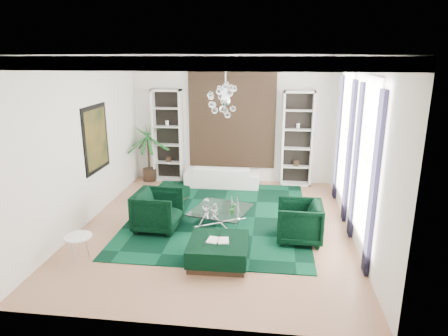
# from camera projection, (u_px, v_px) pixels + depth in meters

# --- Properties ---
(floor) EXTENTS (6.00, 7.00, 0.02)m
(floor) POSITION_uv_depth(u_px,v_px,m) (216.00, 227.00, 9.15)
(floor) COLOR tan
(floor) RESTS_ON ground
(ceiling) EXTENTS (6.00, 7.00, 0.02)m
(ceiling) POSITION_uv_depth(u_px,v_px,m) (215.00, 54.00, 8.09)
(ceiling) COLOR white
(ceiling) RESTS_ON ground
(wall_back) EXTENTS (6.00, 0.02, 3.80)m
(wall_back) POSITION_uv_depth(u_px,v_px,m) (232.00, 120.00, 11.97)
(wall_back) COLOR white
(wall_back) RESTS_ON ground
(wall_front) EXTENTS (6.00, 0.02, 3.80)m
(wall_front) POSITION_uv_depth(u_px,v_px,m) (177.00, 204.00, 5.28)
(wall_front) COLOR white
(wall_front) RESTS_ON ground
(wall_left) EXTENTS (0.02, 7.00, 3.80)m
(wall_left) POSITION_uv_depth(u_px,v_px,m) (83.00, 142.00, 8.98)
(wall_left) COLOR white
(wall_left) RESTS_ON ground
(wall_right) EXTENTS (0.02, 7.00, 3.80)m
(wall_right) POSITION_uv_depth(u_px,v_px,m) (359.00, 149.00, 8.27)
(wall_right) COLOR white
(wall_right) RESTS_ON ground
(crown_molding) EXTENTS (6.00, 7.00, 0.18)m
(crown_molding) POSITION_uv_depth(u_px,v_px,m) (215.00, 59.00, 8.12)
(crown_molding) COLOR white
(crown_molding) RESTS_ON ceiling
(ceiling_medallion) EXTENTS (0.90, 0.90, 0.05)m
(ceiling_medallion) POSITION_uv_depth(u_px,v_px,m) (217.00, 56.00, 8.39)
(ceiling_medallion) COLOR white
(ceiling_medallion) RESTS_ON ceiling
(tapestry) EXTENTS (2.50, 0.06, 2.80)m
(tapestry) POSITION_uv_depth(u_px,v_px,m) (232.00, 120.00, 11.92)
(tapestry) COLOR black
(tapestry) RESTS_ON wall_back
(shelving_left) EXTENTS (0.90, 0.38, 2.80)m
(shelving_left) POSITION_uv_depth(u_px,v_px,m) (168.00, 136.00, 12.15)
(shelving_left) COLOR white
(shelving_left) RESTS_ON floor
(shelving_right) EXTENTS (0.90, 0.38, 2.80)m
(shelving_right) POSITION_uv_depth(u_px,v_px,m) (297.00, 139.00, 11.69)
(shelving_right) COLOR white
(shelving_right) RESTS_ON floor
(painting) EXTENTS (0.04, 1.30, 1.60)m
(painting) POSITION_uv_depth(u_px,v_px,m) (96.00, 139.00, 9.56)
(painting) COLOR black
(painting) RESTS_ON wall_left
(window_near) EXTENTS (0.03, 1.10, 2.90)m
(window_near) POSITION_uv_depth(u_px,v_px,m) (367.00, 161.00, 7.41)
(window_near) COLOR white
(window_near) RESTS_ON wall_right
(curtain_near_a) EXTENTS (0.07, 0.30, 3.25)m
(curtain_near_a) POSITION_uv_depth(u_px,v_px,m) (374.00, 187.00, 6.74)
(curtain_near_a) COLOR black
(curtain_near_a) RESTS_ON floor
(curtain_near_b) EXTENTS (0.07, 0.30, 3.25)m
(curtain_near_b) POSITION_uv_depth(u_px,v_px,m) (356.00, 163.00, 8.23)
(curtain_near_b) COLOR black
(curtain_near_b) RESTS_ON floor
(window_far) EXTENTS (0.03, 1.10, 2.90)m
(window_far) POSITION_uv_depth(u_px,v_px,m) (346.00, 135.00, 9.70)
(window_far) COLOR white
(window_far) RESTS_ON wall_right
(curtain_far_a) EXTENTS (0.07, 0.30, 3.25)m
(curtain_far_a) POSITION_uv_depth(u_px,v_px,m) (349.00, 153.00, 9.03)
(curtain_far_a) COLOR black
(curtain_far_a) RESTS_ON floor
(curtain_far_b) EXTENTS (0.07, 0.30, 3.25)m
(curtain_far_b) POSITION_uv_depth(u_px,v_px,m) (338.00, 139.00, 10.52)
(curtain_far_b) COLOR black
(curtain_far_b) RESTS_ON floor
(rug) EXTENTS (4.20, 5.00, 0.02)m
(rug) POSITION_uv_depth(u_px,v_px,m) (219.00, 216.00, 9.72)
(rug) COLOR black
(rug) RESTS_ON floor
(sofa) EXTENTS (2.18, 0.86, 0.64)m
(sofa) POSITION_uv_depth(u_px,v_px,m) (222.00, 176.00, 11.86)
(sofa) COLOR white
(sofa) RESTS_ON floor
(armchair_left) EXTENTS (1.03, 1.00, 0.89)m
(armchair_left) POSITION_uv_depth(u_px,v_px,m) (158.00, 210.00, 8.90)
(armchair_left) COLOR black
(armchair_left) RESTS_ON floor
(armchair_right) EXTENTS (0.96, 0.94, 0.86)m
(armchair_right) POSITION_uv_depth(u_px,v_px,m) (299.00, 222.00, 8.35)
(armchair_right) COLOR black
(armchair_right) RESTS_ON floor
(coffee_table) EXTENTS (1.47, 1.47, 0.41)m
(coffee_table) POSITION_uv_depth(u_px,v_px,m) (221.00, 218.00, 9.11)
(coffee_table) COLOR white
(coffee_table) RESTS_ON floor
(ottoman_side) EXTENTS (1.02, 1.02, 0.35)m
(ottoman_side) POSITION_uv_depth(u_px,v_px,m) (170.00, 194.00, 10.69)
(ottoman_side) COLOR black
(ottoman_side) RESTS_ON floor
(ottoman_front) EXTENTS (1.12, 1.12, 0.44)m
(ottoman_front) POSITION_uv_depth(u_px,v_px,m) (218.00, 251.00, 7.53)
(ottoman_front) COLOR black
(ottoman_front) RESTS_ON floor
(book) EXTENTS (0.42, 0.28, 0.03)m
(book) POSITION_uv_depth(u_px,v_px,m) (218.00, 240.00, 7.47)
(book) COLOR white
(book) RESTS_ON ottoman_front
(side_table) EXTENTS (0.53, 0.53, 0.50)m
(side_table) POSITION_uv_depth(u_px,v_px,m) (79.00, 249.00, 7.57)
(side_table) COLOR white
(side_table) RESTS_ON floor
(palm) EXTENTS (1.74, 1.74, 2.29)m
(palm) POSITION_uv_depth(u_px,v_px,m) (148.00, 145.00, 12.14)
(palm) COLOR #1A6323
(palm) RESTS_ON floor
(chandelier) EXTENTS (1.07, 1.07, 0.80)m
(chandelier) POSITION_uv_depth(u_px,v_px,m) (225.00, 101.00, 8.49)
(chandelier) COLOR white
(chandelier) RESTS_ON ceiling
(table_plant) EXTENTS (0.14, 0.11, 0.24)m
(table_plant) POSITION_uv_depth(u_px,v_px,m) (233.00, 209.00, 8.75)
(table_plant) COLOR #1A6323
(table_plant) RESTS_ON coffee_table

